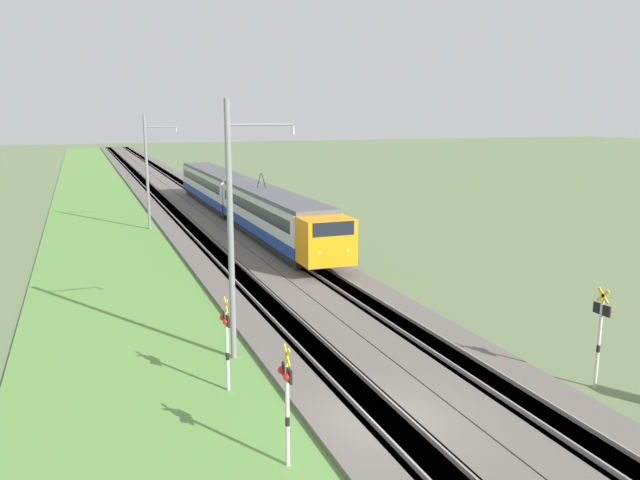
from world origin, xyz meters
TOP-DOWN VIEW (x-y plane):
  - ground_plane at (0.00, 0.00)m, footprint 400.00×400.00m
  - ballast_main at (50.00, 0.00)m, footprint 240.00×4.40m
  - ballast_adjacent at (50.00, -4.46)m, footprint 240.00×4.40m
  - track_main at (50.00, 0.00)m, footprint 240.00×1.57m
  - track_adjacent at (50.00, -4.46)m, footprint 240.00×1.57m
  - grass_verge at (50.00, 5.44)m, footprint 240.00×10.73m
  - passenger_train at (35.92, -4.46)m, footprint 41.17×2.98m
  - crossing_signal_near at (-0.89, 3.36)m, footprint 0.70×0.23m
  - crossing_signal_far at (0.10, -7.84)m, footprint 0.70×0.23m
  - crossing_signal_aux at (4.07, 3.79)m, footprint 0.70×0.23m
  - catenary_mast_near at (6.78, 2.90)m, footprint 0.22×2.56m
  - catenary_mast_mid at (35.48, 2.89)m, footprint 0.22×2.56m

SIDE VIEW (x-z plane):
  - ground_plane at x=0.00m, z-range 0.00..0.00m
  - grass_verge at x=50.00m, z-range 0.00..0.12m
  - ballast_main at x=50.00m, z-range 0.00..0.30m
  - ballast_adjacent at x=50.00m, z-range 0.00..0.30m
  - track_main at x=50.00m, z-range -0.07..0.38m
  - track_adjacent at x=50.00m, z-range -0.07..0.38m
  - crossing_signal_aux at x=4.07m, z-range 0.35..3.63m
  - crossing_signal_near at x=-0.89m, z-range 0.37..3.75m
  - crossing_signal_far at x=0.10m, z-range 0.38..3.84m
  - passenger_train at x=35.92m, z-range -0.17..4.69m
  - catenary_mast_mid at x=35.48m, z-range 0.14..9.16m
  - catenary_mast_near at x=6.78m, z-range 0.15..9.71m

